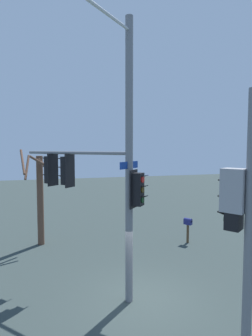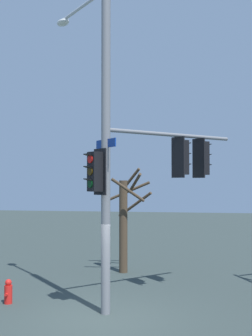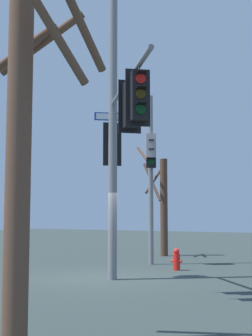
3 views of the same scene
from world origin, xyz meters
TOP-DOWN VIEW (x-y plane):
  - ground_plane at (0.00, 0.00)m, footprint 80.00×80.00m
  - main_signal_pole_assembly at (-1.16, 0.61)m, footprint 3.93×5.88m
  - secondary_pole_assembly at (0.65, -4.17)m, footprint 0.56×0.69m
  - mailbox at (4.44, 4.78)m, footprint 0.44×0.50m
  - bare_tree_across_street at (-3.55, 6.82)m, footprint 1.96×1.79m

SIDE VIEW (x-z plane):
  - ground_plane at x=0.00m, z-range 0.00..0.00m
  - mailbox at x=4.44m, z-range 0.40..1.81m
  - bare_tree_across_street at x=-3.55m, z-range 0.11..5.39m
  - secondary_pole_assembly at x=0.65m, z-range 0.60..7.10m
  - main_signal_pole_assembly at x=-1.16m, z-range 0.07..9.71m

